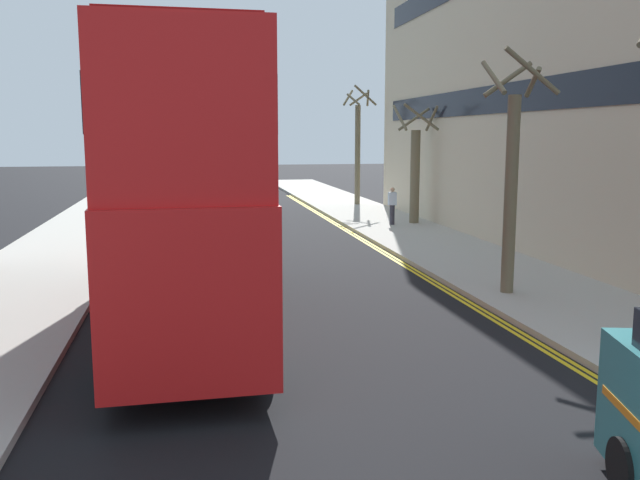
# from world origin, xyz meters

# --- Properties ---
(sidewalk_right) EXTENTS (4.00, 80.00, 0.14)m
(sidewalk_right) POSITION_xyz_m (6.50, 16.00, 0.07)
(sidewalk_right) COLOR #ADA89E
(sidewalk_right) RESTS_ON ground
(sidewalk_left) EXTENTS (4.00, 80.00, 0.14)m
(sidewalk_left) POSITION_xyz_m (-6.50, 16.00, 0.07)
(sidewalk_left) COLOR #ADA89E
(sidewalk_left) RESTS_ON ground
(kerb_line_outer) EXTENTS (0.10, 56.00, 0.01)m
(kerb_line_outer) POSITION_xyz_m (4.40, 14.00, 0.00)
(kerb_line_outer) COLOR yellow
(kerb_line_outer) RESTS_ON ground
(kerb_line_inner) EXTENTS (0.10, 56.00, 0.01)m
(kerb_line_inner) POSITION_xyz_m (4.24, 14.00, 0.00)
(kerb_line_inner) COLOR yellow
(kerb_line_inner) RESTS_ON ground
(double_decker_bus_away) EXTENTS (2.98, 10.86, 5.64)m
(double_decker_bus_away) POSITION_xyz_m (-2.35, 11.42, 3.03)
(double_decker_bus_away) COLOR red
(double_decker_bus_away) RESTS_ON ground
(pedestrian_far) EXTENTS (0.34, 0.22, 1.62)m
(pedestrian_far) POSITION_xyz_m (6.45, 25.31, 0.99)
(pedestrian_far) COLOR #2D2D38
(pedestrian_far) RESTS_ON sidewalk_right
(street_tree_mid) EXTENTS (1.46, 1.52, 5.82)m
(street_tree_mid) POSITION_xyz_m (5.47, 12.37, 2.94)
(street_tree_mid) COLOR #6B6047
(street_tree_mid) RESTS_ON sidewalk_right
(street_tree_far) EXTENTS (1.69, 1.72, 5.18)m
(street_tree_far) POSITION_xyz_m (7.59, 25.70, 2.49)
(street_tree_far) COLOR #6B6047
(street_tree_far) RESTS_ON sidewalk_right
(street_tree_distant) EXTENTS (1.85, 1.86, 6.52)m
(street_tree_distant) POSITION_xyz_m (7.12, 34.18, 3.38)
(street_tree_distant) COLOR #6B6047
(street_tree_distant) RESTS_ON sidewalk_right
(townhouse_terrace_right) EXTENTS (10.08, 28.00, 13.76)m
(townhouse_terrace_right) POSITION_xyz_m (13.50, 19.71, 6.88)
(townhouse_terrace_right) COLOR beige
(townhouse_terrace_right) RESTS_ON ground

